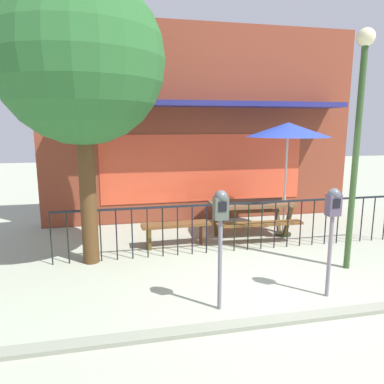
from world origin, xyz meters
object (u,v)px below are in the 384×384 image
patio_umbrella (288,131)px  street_tree (81,61)px  patio_bench (176,229)px  street_lamp (359,117)px  parking_meter_far (333,214)px  picnic_table_left (251,209)px  parking_meter_near (221,219)px

patio_umbrella → street_tree: (-4.10, -0.75, 1.14)m
patio_bench → street_lamp: street_lamp is taller
patio_umbrella → parking_meter_far: patio_umbrella is taller
parking_meter_far → picnic_table_left: bearing=91.0°
parking_meter_far → parking_meter_near: bearing=-179.2°
street_lamp → patio_bench: bearing=147.2°
patio_bench → patio_umbrella: bearing=4.9°
patio_bench → street_lamp: bearing=-32.8°
patio_umbrella → street_lamp: size_ratio=0.64×
street_lamp → street_tree: bearing=164.5°
parking_meter_near → street_lamp: bearing=19.1°
picnic_table_left → street_lamp: size_ratio=0.48×
patio_bench → street_tree: (-1.64, -0.54, 3.10)m
picnic_table_left → parking_meter_near: bearing=-118.4°
patio_umbrella → street_tree: street_tree is taller
picnic_table_left → patio_umbrella: size_ratio=0.75×
patio_bench → street_lamp: 3.89m
parking_meter_far → street_lamp: (0.93, 0.86, 1.33)m
parking_meter_far → patio_bench: bearing=124.3°
patio_umbrella → parking_meter_far: 3.09m
picnic_table_left → parking_meter_far: size_ratio=1.17×
parking_meter_far → street_tree: bearing=148.9°
patio_umbrella → parking_meter_near: size_ratio=1.53×
picnic_table_left → street_tree: street_tree is taller
parking_meter_near → patio_bench: bearing=93.2°
patio_bench → parking_meter_near: (0.15, -2.62, 0.90)m
parking_meter_near → street_lamp: street_lamp is taller
patio_umbrella → picnic_table_left: bearing=174.0°
parking_meter_far → street_lamp: size_ratio=0.41×
street_tree → picnic_table_left: bearing=13.8°
patio_umbrella → patio_bench: bearing=-175.1°
picnic_table_left → parking_meter_near: size_ratio=1.14×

